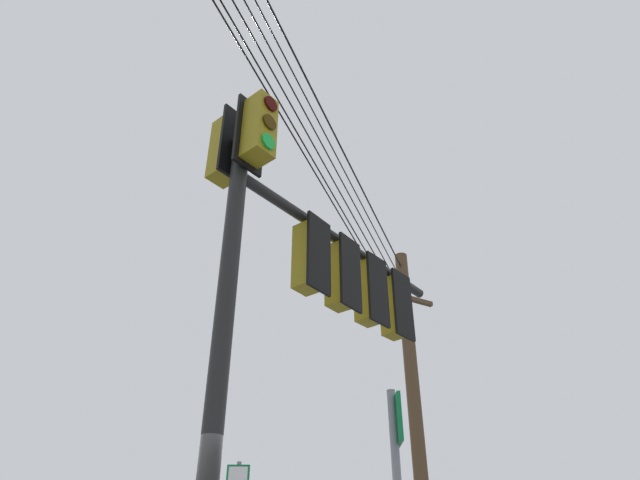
{
  "coord_description": "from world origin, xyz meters",
  "views": [
    {
      "loc": [
        4.92,
        -2.78,
        1.4
      ],
      "look_at": [
        0.74,
        1.66,
        5.24
      ],
      "focal_mm": 30.69,
      "sensor_mm": 36.0,
      "label": 1
    }
  ],
  "objects": [
    {
      "name": "signal_mast_assembly",
      "position": [
        0.77,
        1.33,
        4.68
      ],
      "size": [
        0.97,
        4.24,
        6.49
      ],
      "color": "black",
      "rests_on": "ground"
    },
    {
      "name": "utility_pole_wooden",
      "position": [
        -2.59,
        8.57,
        4.74
      ],
      "size": [
        0.67,
        1.83,
        9.32
      ],
      "color": "#4C3823",
      "rests_on": "ground"
    }
  ]
}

